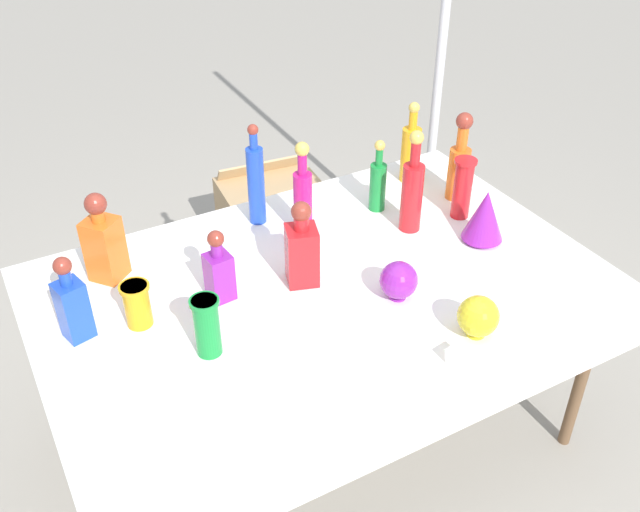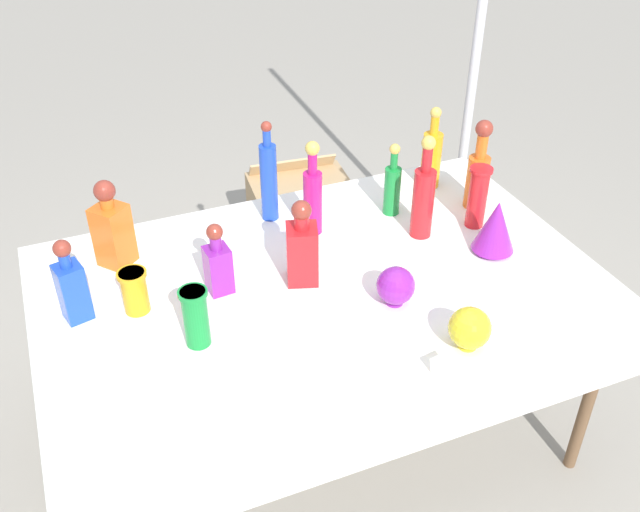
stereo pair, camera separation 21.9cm
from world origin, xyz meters
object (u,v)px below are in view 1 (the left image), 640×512
object	(u,v)px
tall_bottle_3	(459,163)
tall_bottle_4	(378,182)
tall_bottle_5	(412,191)
cardboard_box_behind_left	(270,215)
square_decanter_3	(219,271)
square_decanter_0	(104,242)
slender_vase_2	(137,303)
round_bowl_0	(478,316)
slender_vase_0	(463,187)
fluted_vase_0	(485,215)
tall_bottle_1	(411,151)
tall_bottle_0	(303,196)
round_bowl_1	(399,280)
square_decanter_2	(302,249)
slender_vase_1	(207,325)
canopy_pole	(438,88)
tall_bottle_2	(256,182)
square_decanter_1	(72,304)

from	to	relation	value
tall_bottle_3	tall_bottle_4	world-z (taller)	tall_bottle_3
tall_bottle_5	cardboard_box_behind_left	world-z (taller)	tall_bottle_5
square_decanter_3	cardboard_box_behind_left	xyz separation A→B (m)	(0.73, 1.20, -0.67)
square_decanter_0	slender_vase_2	world-z (taller)	square_decanter_0
tall_bottle_3	round_bowl_0	xyz separation A→B (m)	(-0.45, -0.68, -0.08)
square_decanter_3	slender_vase_0	world-z (taller)	square_decanter_3
slender_vase_2	fluted_vase_0	xyz separation A→B (m)	(1.21, -0.15, 0.02)
round_bowl_0	tall_bottle_3	bearing A→B (deg)	56.37
tall_bottle_3	square_decanter_3	distance (m)	1.06
tall_bottle_1	tall_bottle_4	size ratio (longest dim) A/B	1.17
slender_vase_2	tall_bottle_0	bearing A→B (deg)	17.38
round_bowl_1	square_decanter_2	bearing A→B (deg)	134.78
slender_vase_0	cardboard_box_behind_left	xyz separation A→B (m)	(-0.25, 1.18, -0.69)
slender_vase_2	round_bowl_0	bearing A→B (deg)	-31.84
slender_vase_0	slender_vase_1	size ratio (longest dim) A/B	1.23
square_decanter_0	cardboard_box_behind_left	bearing A→B (deg)	42.33
tall_bottle_3	fluted_vase_0	distance (m)	0.31
round_bowl_1	canopy_pole	distance (m)	1.36
square_decanter_2	round_bowl_1	xyz separation A→B (m)	(0.22, -0.23, -0.06)
tall_bottle_5	square_decanter_3	size ratio (longest dim) A/B	1.55
tall_bottle_2	slender_vase_1	xyz separation A→B (m)	(-0.42, -0.58, -0.06)
square_decanter_1	canopy_pole	world-z (taller)	canopy_pole
tall_bottle_5	round_bowl_1	distance (m)	0.43
slender_vase_0	round_bowl_0	world-z (taller)	slender_vase_0
canopy_pole	slender_vase_1	bearing A→B (deg)	-147.63
tall_bottle_2	slender_vase_2	distance (m)	0.67
tall_bottle_3	cardboard_box_behind_left	world-z (taller)	tall_bottle_3
square_decanter_0	slender_vase_2	distance (m)	0.29
square_decanter_0	square_decanter_2	world-z (taller)	square_decanter_0
round_bowl_0	tall_bottle_0	bearing A→B (deg)	104.12
round_bowl_1	round_bowl_0	bearing A→B (deg)	-68.33
tall_bottle_4	canopy_pole	size ratio (longest dim) A/B	0.12
slender_vase_0	slender_vase_2	bearing A→B (deg)	-178.87
canopy_pole	square_decanter_3	bearing A→B (deg)	-151.96
square_decanter_3	slender_vase_2	world-z (taller)	square_decanter_3
square_decanter_2	canopy_pole	bearing A→B (deg)	35.13
round_bowl_0	square_decanter_3	bearing A→B (deg)	138.00
tall_bottle_3	round_bowl_1	size ratio (longest dim) A/B	2.72
tall_bottle_5	slender_vase_2	size ratio (longest dim) A/B	2.68
tall_bottle_0	tall_bottle_2	size ratio (longest dim) A/B	0.92
square_decanter_2	canopy_pole	xyz separation A→B (m)	(1.12, 0.79, 0.05)
tall_bottle_0	cardboard_box_behind_left	size ratio (longest dim) A/B	0.67
tall_bottle_4	square_decanter_0	xyz separation A→B (m)	(-1.01, 0.07, 0.02)
tall_bottle_0	square_decanter_0	size ratio (longest dim) A/B	1.14
round_bowl_1	tall_bottle_2	bearing A→B (deg)	107.25
square_decanter_3	round_bowl_1	world-z (taller)	square_decanter_3
tall_bottle_2	canopy_pole	world-z (taller)	canopy_pole
tall_bottle_5	square_decanter_1	size ratio (longest dim) A/B	1.38
square_decanter_0	round_bowl_0	bearing A→B (deg)	-43.12
round_bowl_0	round_bowl_1	distance (m)	0.28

